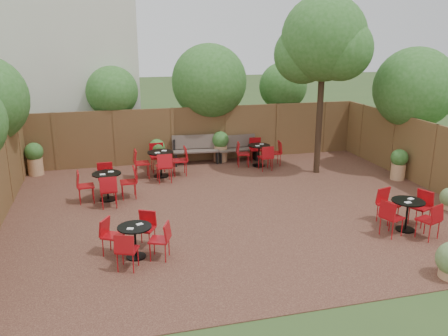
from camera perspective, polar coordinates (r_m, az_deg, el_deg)
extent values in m
plane|color=#354F23|center=(12.60, 1.78, -4.90)|extent=(80.00, 80.00, 0.00)
cube|color=#3E2119|center=(12.59, 1.78, -4.86)|extent=(12.00, 10.00, 0.02)
cube|color=#4E2F1D|center=(16.98, -2.98, 4.17)|extent=(12.00, 0.08, 2.00)
cube|color=#4E2F1D|center=(15.06, 24.29, 1.18)|extent=(0.08, 10.00, 2.00)
cube|color=beige|center=(19.30, -18.65, 13.81)|extent=(5.00, 4.00, 8.00)
sphere|color=#2B5F1F|center=(17.08, -13.57, 9.08)|extent=(1.82, 1.82, 1.82)
sphere|color=#2B5F1F|center=(17.38, -1.84, 10.57)|extent=(2.76, 2.76, 2.76)
sphere|color=#2B5F1F|center=(18.49, 7.26, 9.94)|extent=(1.86, 1.86, 1.86)
sphere|color=#2B5F1F|center=(16.67, 22.37, 9.05)|extent=(2.68, 2.68, 2.68)
cylinder|color=black|center=(15.50, 11.72, 7.67)|extent=(0.23, 0.23, 4.60)
sphere|color=#2B5F1F|center=(15.35, 12.17, 15.34)|extent=(2.69, 2.69, 2.69)
sphere|color=#2B5F1F|center=(15.51, 9.69, 13.59)|extent=(1.88, 1.88, 1.88)
sphere|color=#2B5F1F|center=(15.18, 14.18, 13.99)|extent=(1.96, 1.96, 1.96)
cube|color=brown|center=(16.98, 1.65, 2.29)|extent=(1.54, 0.57, 0.05)
cube|color=brown|center=(17.10, 1.46, 3.33)|extent=(1.51, 0.23, 0.45)
cube|color=black|center=(16.86, -0.59, 1.39)|extent=(0.10, 0.46, 0.40)
cube|color=black|center=(17.24, 3.82, 1.68)|extent=(0.10, 0.46, 0.40)
cube|color=brown|center=(16.61, -3.44, 2.10)|extent=(1.68, 0.63, 0.05)
cube|color=brown|center=(16.75, -3.61, 3.26)|extent=(1.65, 0.26, 0.50)
cube|color=black|center=(16.55, -5.96, 1.08)|extent=(0.11, 0.50, 0.44)
cube|color=black|center=(16.83, -0.94, 1.42)|extent=(0.11, 0.50, 0.44)
cylinder|color=black|center=(16.48, 4.28, 0.32)|extent=(0.45, 0.45, 0.03)
cylinder|color=black|center=(16.39, 4.30, 1.53)|extent=(0.05, 0.05, 0.71)
cylinder|color=black|center=(16.30, 4.33, 2.78)|extent=(0.77, 0.77, 0.03)
cube|color=white|center=(16.41, 4.64, 2.94)|extent=(0.15, 0.11, 0.02)
cube|color=white|center=(16.15, 4.13, 2.74)|extent=(0.15, 0.11, 0.02)
cylinder|color=black|center=(11.98, 21.35, -7.04)|extent=(0.44, 0.44, 0.03)
cylinder|color=black|center=(11.85, 21.52, -5.45)|extent=(0.05, 0.05, 0.70)
cylinder|color=black|center=(11.73, 21.70, -3.81)|extent=(0.76, 0.76, 0.03)
cube|color=white|center=(11.85, 21.96, -3.52)|extent=(0.16, 0.14, 0.02)
cube|color=white|center=(11.57, 21.66, -3.95)|extent=(0.16, 0.14, 0.02)
cylinder|color=black|center=(15.37, -7.70, -0.96)|extent=(0.49, 0.49, 0.03)
cylinder|color=black|center=(15.26, -7.76, 0.46)|extent=(0.06, 0.06, 0.78)
cylinder|color=black|center=(15.16, -7.82, 1.92)|extent=(0.85, 0.85, 0.03)
cube|color=white|center=(15.25, -7.36, 2.13)|extent=(0.16, 0.12, 0.02)
cube|color=white|center=(15.01, -8.18, 1.87)|extent=(0.16, 0.12, 0.02)
cylinder|color=black|center=(13.52, -14.02, -3.74)|extent=(0.46, 0.46, 0.03)
cylinder|color=black|center=(13.40, -14.13, -2.23)|extent=(0.05, 0.05, 0.74)
cylinder|color=black|center=(13.29, -14.24, -0.68)|extent=(0.80, 0.80, 0.03)
cube|color=white|center=(13.36, -13.71, -0.44)|extent=(0.15, 0.11, 0.02)
cube|color=white|center=(13.16, -14.69, -0.77)|extent=(0.15, 0.11, 0.02)
cylinder|color=black|center=(10.08, -10.73, -10.62)|extent=(0.41, 0.41, 0.03)
cylinder|color=black|center=(9.94, -10.83, -8.91)|extent=(0.05, 0.05, 0.65)
cylinder|color=black|center=(9.80, -10.93, -7.13)|extent=(0.71, 0.71, 0.03)
cube|color=white|center=(9.87, -10.32, -6.80)|extent=(0.16, 0.14, 0.01)
cube|color=white|center=(9.68, -11.45, -7.31)|extent=(0.16, 0.14, 0.01)
cylinder|color=tan|center=(16.27, -8.17, 0.91)|extent=(0.47, 0.47, 0.54)
sphere|color=#2B5F1F|center=(16.15, -8.24, 2.55)|extent=(0.56, 0.56, 0.56)
cylinder|color=tan|center=(17.00, -0.44, 1.81)|extent=(0.50, 0.50, 0.58)
sphere|color=#2B5F1F|center=(16.88, -0.45, 3.50)|extent=(0.60, 0.60, 0.60)
cylinder|color=tan|center=(16.55, -22.13, 0.17)|extent=(0.49, 0.49, 0.57)
sphere|color=#2B5F1F|center=(16.43, -22.32, 1.87)|extent=(0.59, 0.59, 0.59)
cylinder|color=tan|center=(15.87, 20.58, -0.41)|extent=(0.45, 0.45, 0.52)
sphere|color=#2B5F1F|center=(15.75, 20.74, 1.20)|extent=(0.54, 0.54, 0.54)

